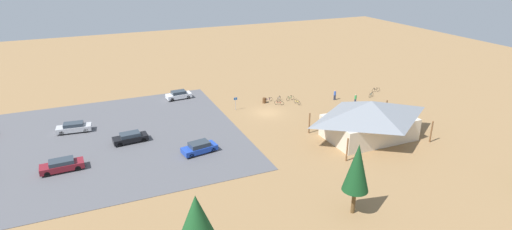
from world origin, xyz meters
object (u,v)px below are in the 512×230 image
(car_white_aisle_side, at_px, (179,95))
(pine_far_west, at_px, (197,224))
(pine_east, at_px, (357,168))
(bicycle_green_trailside, at_px, (290,98))
(bicycle_yellow_lone_east, at_px, (297,102))
(trash_bin, at_px, (264,100))
(bicycle_white_edge_south, at_px, (370,109))
(car_black_by_curb, at_px, (130,137))
(bicycle_teal_yard_left, at_px, (371,95))
(bike_pavilion, at_px, (370,117))
(bicycle_red_near_porch, at_px, (279,103))
(visitor_near_lot, at_px, (355,99))
(car_maroon_near_entry, at_px, (62,165))
(bicycle_teal_lone_west, at_px, (396,111))
(car_blue_mid_lot, at_px, (199,148))
(visitor_at_bikes, at_px, (335,95))
(bicycle_orange_back_row, at_px, (373,105))
(car_silver_back_corner, at_px, (74,127))
(bicycle_blue_front_row, at_px, (384,111))
(lot_sign, at_px, (236,102))
(bicycle_purple_edge_north, at_px, (268,100))
(bicycle_silver_yard_front, at_px, (279,99))
(bicycle_black_mid_cluster, at_px, (376,90))

(car_white_aisle_side, bearing_deg, pine_far_west, 78.84)
(pine_east, distance_m, bicycle_green_trailside, 32.75)
(bicycle_yellow_lone_east, bearing_deg, trash_bin, -29.25)
(bicycle_white_edge_south, relative_size, car_black_by_curb, 0.33)
(bicycle_yellow_lone_east, distance_m, bicycle_teal_yard_left, 13.77)
(bike_pavilion, height_order, bicycle_red_near_porch, bike_pavilion)
(bicycle_yellow_lone_east, relative_size, visitor_near_lot, 1.05)
(car_maroon_near_entry, xyz_separation_m, car_white_aisle_side, (-18.10, -19.21, 0.01))
(pine_far_west, distance_m, pine_east, 16.10)
(trash_bin, bearing_deg, bicycle_teal_lone_west, 143.65)
(car_blue_mid_lot, height_order, car_white_aisle_side, car_blue_mid_lot)
(visitor_at_bikes, bearing_deg, bicycle_orange_back_row, 123.33)
(bicycle_red_near_porch, bearing_deg, pine_far_west, 54.74)
(bicycle_orange_back_row, distance_m, car_black_by_curb, 37.98)
(car_silver_back_corner, bearing_deg, bicycle_blue_front_row, 165.84)
(bike_pavilion, height_order, bicycle_blue_front_row, bike_pavilion)
(bicycle_orange_back_row, relative_size, car_black_by_curb, 0.36)
(pine_far_west, distance_m, bicycle_yellow_lone_east, 40.72)
(bicycle_teal_yard_left, bearing_deg, visitor_near_lot, 21.58)
(lot_sign, relative_size, bicycle_teal_lone_west, 1.27)
(bicycle_purple_edge_north, height_order, car_silver_back_corner, car_silver_back_corner)
(bicycle_teal_yard_left, bearing_deg, car_black_by_curb, 3.24)
(trash_bin, relative_size, visitor_near_lot, 0.53)
(bicycle_silver_yard_front, height_order, car_black_by_curb, car_black_by_curb)
(pine_east, relative_size, visitor_at_bikes, 4.20)
(bicycle_white_edge_south, bearing_deg, bicycle_yellow_lone_east, -39.65)
(trash_bin, distance_m, lot_sign, 5.76)
(bike_pavilion, bearing_deg, bicycle_blue_front_row, -141.35)
(pine_east, relative_size, bicycle_silver_yard_front, 5.69)
(bicycle_blue_front_row, bearing_deg, bicycle_teal_lone_west, 153.00)
(trash_bin, relative_size, pine_east, 0.12)
(bicycle_white_edge_south, distance_m, car_blue_mid_lot, 29.03)
(bicycle_black_mid_cluster, distance_m, bicycle_yellow_lone_east, 16.22)
(bicycle_silver_yard_front, relative_size, visitor_at_bikes, 0.74)
(bike_pavilion, distance_m, trash_bin, 19.62)
(pine_far_west, height_order, car_blue_mid_lot, pine_far_west)
(bicycle_orange_back_row, xyz_separation_m, bicycle_red_near_porch, (13.48, -7.12, -0.01))
(lot_sign, distance_m, bicycle_black_mid_cluster, 26.61)
(car_maroon_near_entry, bearing_deg, bike_pavilion, 170.39)
(bicycle_white_edge_south, xyz_separation_m, car_black_by_curb, (36.36, -3.27, 0.35))
(bike_pavilion, height_order, bicycle_black_mid_cluster, bike_pavilion)
(bicycle_green_trailside, bearing_deg, bicycle_black_mid_cluster, 172.82)
(car_blue_mid_lot, bearing_deg, bicycle_black_mid_cluster, -163.21)
(bicycle_green_trailside, relative_size, visitor_at_bikes, 0.95)
(lot_sign, height_order, car_silver_back_corner, lot_sign)
(bicycle_orange_back_row, height_order, car_maroon_near_entry, car_maroon_near_entry)
(bicycle_red_near_porch, distance_m, car_silver_back_corner, 31.27)
(car_black_by_curb, xyz_separation_m, visitor_at_bikes, (-34.26, -3.53, 0.20))
(bike_pavilion, distance_m, pine_east, 18.30)
(bicycle_black_mid_cluster, bearing_deg, car_black_by_curb, 5.61)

